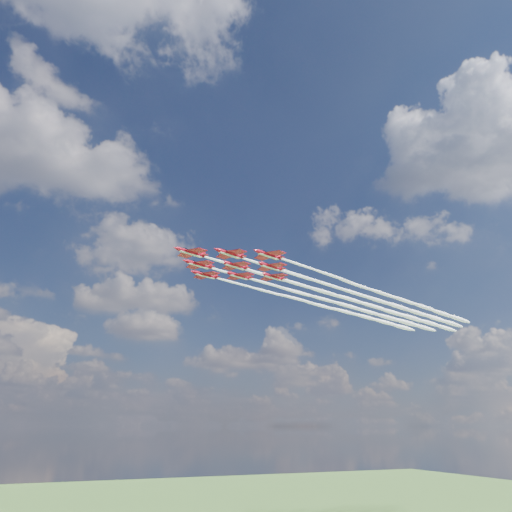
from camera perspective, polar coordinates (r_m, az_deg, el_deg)
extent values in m
cylinder|color=#AE091C|center=(151.09, -7.45, 0.40)|extent=(8.66, 4.58, 1.22)
cone|color=#AE091C|center=(147.97, -9.14, 0.91)|extent=(2.52, 1.99, 1.22)
cone|color=#AE091C|center=(154.14, -5.93, -0.05)|extent=(1.97, 1.67, 1.11)
ellipsoid|color=black|center=(149.99, -8.11, 0.78)|extent=(2.52, 1.83, 0.80)
cube|color=#AE091C|center=(151.39, -7.29, 0.33)|extent=(7.24, 10.80, 0.16)
cube|color=#AE091C|center=(153.67, -6.15, 0.02)|extent=(2.99, 4.29, 0.13)
cube|color=#AE091C|center=(154.13, -6.07, 0.35)|extent=(1.70, 0.83, 2.00)
cube|color=silver|center=(150.90, -7.46, 0.20)|extent=(8.07, 4.15, 0.13)
cylinder|color=#AE091C|center=(151.06, -2.99, 0.27)|extent=(8.66, 4.58, 1.22)
cone|color=#AE091C|center=(147.61, -4.58, 0.77)|extent=(2.52, 1.99, 1.22)
cone|color=#AE091C|center=(154.42, -1.56, -0.18)|extent=(1.97, 1.67, 1.11)
ellipsoid|color=black|center=(149.83, -3.61, 0.65)|extent=(2.52, 1.83, 0.80)
cube|color=#AE091C|center=(151.40, -2.83, 0.20)|extent=(7.24, 10.80, 0.16)
cube|color=#AE091C|center=(153.91, -1.77, -0.12)|extent=(2.99, 4.29, 0.13)
cube|color=#AE091C|center=(154.38, -1.70, 0.21)|extent=(1.70, 0.83, 2.00)
cube|color=silver|center=(150.88, -2.99, 0.07)|extent=(8.07, 4.15, 0.13)
cylinder|color=#AE091C|center=(161.99, -6.58, -0.97)|extent=(8.66, 4.58, 1.22)
cone|color=#AE091C|center=(158.78, -8.14, -0.53)|extent=(2.52, 1.99, 1.22)
cone|color=#AE091C|center=(165.13, -5.17, -1.37)|extent=(1.97, 1.67, 1.11)
ellipsoid|color=black|center=(160.85, -7.19, -0.62)|extent=(2.52, 1.83, 0.80)
cube|color=#AE091C|center=(162.30, -6.43, -1.03)|extent=(7.24, 10.80, 0.16)
cube|color=#AE091C|center=(164.65, -5.38, -1.31)|extent=(2.99, 4.29, 0.13)
cube|color=#AE091C|center=(165.09, -5.31, -0.99)|extent=(1.70, 0.83, 2.00)
cube|color=silver|center=(161.82, -6.59, -1.15)|extent=(8.07, 4.15, 0.13)
cylinder|color=#AE091C|center=(151.95, 1.45, 0.13)|extent=(8.66, 4.58, 1.22)
cone|color=#AE091C|center=(148.18, -0.02, 0.63)|extent=(2.52, 1.99, 1.22)
cone|color=#AE091C|center=(155.59, 2.77, -0.31)|extent=(1.97, 1.67, 1.11)
ellipsoid|color=black|center=(150.60, 0.87, 0.51)|extent=(2.52, 1.83, 0.80)
cube|color=#AE091C|center=(152.32, 1.59, 0.06)|extent=(7.24, 10.80, 0.16)
cube|color=#AE091C|center=(155.05, 2.58, -0.25)|extent=(2.99, 4.29, 0.13)
cube|color=#AE091C|center=(155.52, 2.63, 0.08)|extent=(1.70, 0.83, 2.00)
cube|color=silver|center=(151.77, 1.45, -0.07)|extent=(8.07, 4.15, 0.13)
cylinder|color=#AE091C|center=(162.12, -2.42, -1.09)|extent=(8.66, 4.58, 1.22)
cone|color=#AE091C|center=(158.60, -3.89, -0.66)|extent=(2.52, 1.99, 1.22)
cone|color=#AE091C|center=(165.54, -1.10, -1.49)|extent=(1.97, 1.67, 1.11)
ellipsoid|color=black|center=(160.85, -3.00, -0.75)|extent=(2.52, 1.83, 0.80)
cube|color=#AE091C|center=(162.47, -2.28, -1.15)|extent=(7.24, 10.80, 0.16)
cube|color=#AE091C|center=(165.03, -1.29, -1.43)|extent=(2.99, 4.29, 0.13)
cube|color=#AE091C|center=(165.48, -1.23, -1.12)|extent=(1.70, 0.83, 2.00)
cube|color=silver|center=(161.96, -2.42, -1.28)|extent=(8.07, 4.15, 0.13)
cylinder|color=#AE091C|center=(173.01, -5.82, -2.16)|extent=(8.66, 4.58, 1.22)
cone|color=#AE091C|center=(169.71, -7.27, -1.77)|extent=(2.52, 1.99, 1.22)
cone|color=#AE091C|center=(176.22, -4.52, -2.51)|extent=(1.97, 1.67, 1.11)
ellipsoid|color=black|center=(171.82, -6.39, -1.85)|extent=(2.52, 1.83, 0.80)
cube|color=#AE091C|center=(173.33, -5.68, -2.22)|extent=(7.24, 10.80, 0.16)
cube|color=#AE091C|center=(175.74, -4.71, -2.46)|extent=(2.99, 4.29, 0.13)
cube|color=#AE091C|center=(176.16, -4.65, -2.17)|extent=(1.70, 0.83, 2.00)
cube|color=silver|center=(172.85, -5.83, -2.34)|extent=(8.07, 4.15, 0.13)
cylinder|color=#AE091C|center=(163.11, 1.71, -1.21)|extent=(8.66, 4.58, 1.22)
cone|color=#AE091C|center=(159.29, 0.34, -0.78)|extent=(2.52, 1.99, 1.22)
cone|color=#AE091C|center=(166.79, 2.94, -1.60)|extent=(1.97, 1.67, 1.11)
ellipsoid|color=black|center=(161.72, 1.17, -0.87)|extent=(2.52, 1.83, 0.80)
cube|color=#AE091C|center=(163.48, 1.85, -1.27)|extent=(7.24, 10.80, 0.16)
cube|color=#AE091C|center=(166.23, 2.76, -1.54)|extent=(2.99, 4.29, 0.13)
cube|color=#AE091C|center=(166.69, 2.81, -1.23)|extent=(1.70, 0.83, 2.00)
cube|color=silver|center=(162.94, 1.71, -1.40)|extent=(8.07, 4.15, 0.13)
cylinder|color=#AE091C|center=(173.28, -1.93, -2.28)|extent=(8.66, 4.58, 1.22)
cone|color=#AE091C|center=(169.69, -3.29, -1.90)|extent=(2.52, 1.99, 1.22)
cone|color=#AE091C|center=(176.75, -0.70, -2.62)|extent=(1.97, 1.67, 1.11)
ellipsoid|color=black|center=(171.98, -2.46, -1.97)|extent=(2.52, 1.83, 0.80)
cube|color=#AE091C|center=(173.63, -1.79, -2.33)|extent=(7.24, 10.80, 0.16)
cube|color=#AE091C|center=(176.23, -0.88, -2.57)|extent=(2.99, 4.29, 0.13)
cube|color=#AE091C|center=(176.66, -0.82, -2.28)|extent=(1.70, 0.83, 2.00)
cube|color=silver|center=(173.12, -1.93, -2.46)|extent=(8.07, 4.15, 0.13)
cylinder|color=#AE091C|center=(174.34, 1.94, -2.38)|extent=(8.66, 4.58, 1.22)
cone|color=#AE091C|center=(170.48, 0.67, -2.01)|extent=(2.52, 1.99, 1.22)
cone|color=#AE091C|center=(178.06, 3.09, -2.72)|extent=(1.97, 1.67, 1.11)
ellipsoid|color=black|center=(172.93, 1.44, -2.08)|extent=(2.52, 1.83, 0.80)
cube|color=#AE091C|center=(174.72, 2.06, -2.44)|extent=(7.24, 10.80, 0.16)
cube|color=#AE091C|center=(177.50, 2.92, -2.67)|extent=(2.99, 4.29, 0.13)
cube|color=#AE091C|center=(177.94, 2.96, -2.38)|extent=(1.70, 0.83, 2.00)
cube|color=silver|center=(174.19, 1.94, -2.56)|extent=(8.07, 4.15, 0.13)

